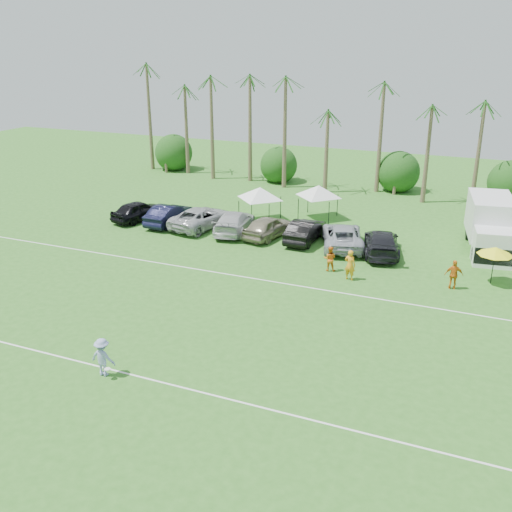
% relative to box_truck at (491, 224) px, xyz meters
% --- Properties ---
extents(ground, '(120.00, 120.00, 0.00)m').
position_rel_box_truck_xyz_m(ground, '(-14.72, -24.90, -1.93)').
color(ground, '#2F6B20').
rests_on(ground, ground).
extents(field_lines, '(80.00, 12.10, 0.01)m').
position_rel_box_truck_xyz_m(field_lines, '(-14.72, -16.90, -1.93)').
color(field_lines, white).
rests_on(field_lines, ground).
extents(palm_tree_0, '(2.40, 2.40, 8.90)m').
position_rel_box_truck_xyz_m(palm_tree_0, '(-36.72, 13.10, 5.55)').
color(palm_tree_0, brown).
rests_on(palm_tree_0, ground).
extents(palm_tree_1, '(2.40, 2.40, 9.90)m').
position_rel_box_truck_xyz_m(palm_tree_1, '(-31.72, 13.10, 6.42)').
color(palm_tree_1, brown).
rests_on(palm_tree_1, ground).
extents(palm_tree_2, '(2.40, 2.40, 10.90)m').
position_rel_box_truck_xyz_m(palm_tree_2, '(-26.72, 13.10, 7.28)').
color(palm_tree_2, brown).
rests_on(palm_tree_2, ground).
extents(palm_tree_3, '(2.40, 2.40, 11.90)m').
position_rel_box_truck_xyz_m(palm_tree_3, '(-22.72, 13.10, 8.13)').
color(palm_tree_3, brown).
rests_on(palm_tree_3, ground).
extents(palm_tree_4, '(2.40, 2.40, 8.90)m').
position_rel_box_truck_xyz_m(palm_tree_4, '(-18.72, 13.10, 5.55)').
color(palm_tree_4, brown).
rests_on(palm_tree_4, ground).
extents(palm_tree_5, '(2.40, 2.40, 9.90)m').
position_rel_box_truck_xyz_m(palm_tree_5, '(-14.72, 13.10, 6.42)').
color(palm_tree_5, brown).
rests_on(palm_tree_5, ground).
extents(palm_tree_6, '(2.40, 2.40, 10.90)m').
position_rel_box_truck_xyz_m(palm_tree_6, '(-10.72, 13.10, 7.28)').
color(palm_tree_6, brown).
rests_on(palm_tree_6, ground).
extents(palm_tree_7, '(2.40, 2.40, 11.90)m').
position_rel_box_truck_xyz_m(palm_tree_7, '(-6.72, 13.10, 8.13)').
color(palm_tree_7, brown).
rests_on(palm_tree_7, ground).
extents(palm_tree_8, '(2.40, 2.40, 8.90)m').
position_rel_box_truck_xyz_m(palm_tree_8, '(-1.72, 13.10, 5.55)').
color(palm_tree_8, brown).
rests_on(palm_tree_8, ground).
extents(bush_tree_0, '(4.00, 4.00, 4.00)m').
position_rel_box_truck_xyz_m(bush_tree_0, '(-33.72, 14.10, -0.14)').
color(bush_tree_0, brown).
rests_on(bush_tree_0, ground).
extents(bush_tree_1, '(4.00, 4.00, 4.00)m').
position_rel_box_truck_xyz_m(bush_tree_1, '(-20.72, 14.10, -0.14)').
color(bush_tree_1, brown).
rests_on(bush_tree_1, ground).
extents(bush_tree_2, '(4.00, 4.00, 4.00)m').
position_rel_box_truck_xyz_m(bush_tree_2, '(-8.72, 14.10, -0.14)').
color(bush_tree_2, brown).
rests_on(bush_tree_2, ground).
extents(bush_tree_3, '(4.00, 4.00, 4.00)m').
position_rel_box_truck_xyz_m(bush_tree_3, '(1.28, 14.10, -0.14)').
color(bush_tree_3, brown).
rests_on(bush_tree_3, ground).
extents(sideline_player_a, '(0.76, 0.56, 1.91)m').
position_rel_box_truck_xyz_m(sideline_player_a, '(-7.59, -8.77, -0.98)').
color(sideline_player_a, orange).
rests_on(sideline_player_a, ground).
extents(sideline_player_b, '(0.88, 0.73, 1.61)m').
position_rel_box_truck_xyz_m(sideline_player_b, '(-9.11, -7.84, -1.13)').
color(sideline_player_b, orange).
rests_on(sideline_player_b, ground).
extents(sideline_player_c, '(1.11, 0.64, 1.78)m').
position_rel_box_truck_xyz_m(sideline_player_c, '(-1.64, -7.77, -1.04)').
color(sideline_player_c, orange).
rests_on(sideline_player_c, ground).
extents(box_truck, '(3.59, 7.31, 3.61)m').
position_rel_box_truck_xyz_m(box_truck, '(0.00, 0.00, 0.00)').
color(box_truck, white).
rests_on(box_truck, ground).
extents(canopy_tent_left, '(4.00, 4.00, 3.24)m').
position_rel_box_truck_xyz_m(canopy_tent_left, '(-17.25, 0.38, 0.84)').
color(canopy_tent_left, black).
rests_on(canopy_tent_left, ground).
extents(canopy_tent_right, '(3.97, 3.97, 3.22)m').
position_rel_box_truck_xyz_m(canopy_tent_right, '(-13.15, 2.90, 0.82)').
color(canopy_tent_right, black).
rests_on(canopy_tent_right, ground).
extents(market_umbrella, '(2.09, 2.09, 2.33)m').
position_rel_box_truck_xyz_m(market_umbrella, '(0.42, -6.07, 0.15)').
color(market_umbrella, black).
rests_on(market_umbrella, ground).
extents(frisbee_player, '(1.16, 0.70, 1.76)m').
position_rel_box_truck_xyz_m(frisbee_player, '(-14.85, -23.36, -1.05)').
color(frisbee_player, '#929ED0').
rests_on(frisbee_player, ground).
extents(parked_car_0, '(3.14, 5.10, 1.62)m').
position_rel_box_truck_xyz_m(parked_car_0, '(-26.39, -3.28, -1.12)').
color(parked_car_0, black).
rests_on(parked_car_0, ground).
extents(parked_car_1, '(1.81, 4.96, 1.62)m').
position_rel_box_truck_xyz_m(parked_car_1, '(-23.58, -3.27, -1.12)').
color(parked_car_1, black).
rests_on(parked_car_1, ground).
extents(parked_car_2, '(3.73, 6.24, 1.62)m').
position_rel_box_truck_xyz_m(parked_car_2, '(-20.77, -3.05, -1.12)').
color(parked_car_2, '#AFB0B1').
rests_on(parked_car_2, ground).
extents(parked_car_3, '(3.23, 5.91, 1.62)m').
position_rel_box_truck_xyz_m(parked_car_3, '(-17.95, -3.09, -1.12)').
color(parked_car_3, silver).
rests_on(parked_car_3, ground).
extents(parked_car_4, '(2.78, 5.04, 1.62)m').
position_rel_box_truck_xyz_m(parked_car_4, '(-15.14, -3.23, -1.12)').
color(parked_car_4, gray).
rests_on(parked_car_4, ground).
extents(parked_car_5, '(1.79, 4.95, 1.62)m').
position_rel_box_truck_xyz_m(parked_car_5, '(-12.32, -2.99, -1.12)').
color(parked_car_5, black).
rests_on(parked_car_5, ground).
extents(parked_car_6, '(4.38, 6.39, 1.62)m').
position_rel_box_truck_xyz_m(parked_car_6, '(-9.51, -3.16, -1.12)').
color(parked_car_6, '#ACAFB7').
rests_on(parked_car_6, ground).
extents(parked_car_7, '(3.48, 5.96, 1.62)m').
position_rel_box_truck_xyz_m(parked_car_7, '(-6.70, -3.48, -1.12)').
color(parked_car_7, black).
rests_on(parked_car_7, ground).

